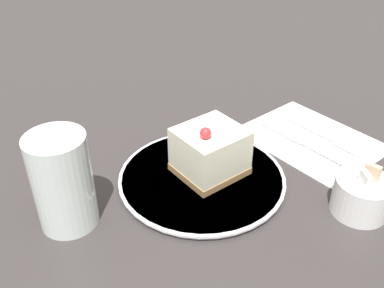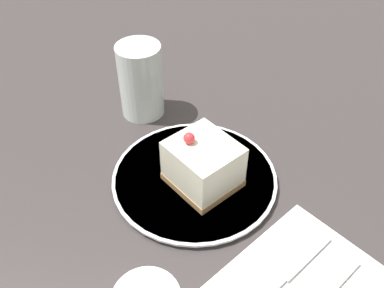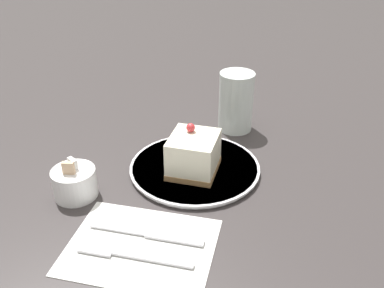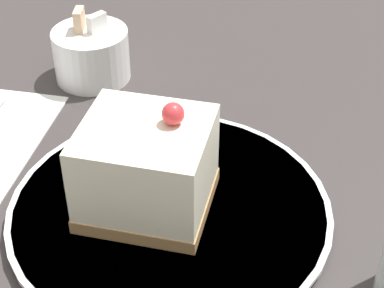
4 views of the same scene
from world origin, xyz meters
name	(u,v)px [view 3 (image 3 of 4)]	position (x,y,z in m)	size (l,w,h in m)	color
ground_plane	(184,173)	(0.00, 0.00, 0.00)	(4.00, 4.00, 0.00)	#383333
plate	(195,168)	(0.02, -0.02, 0.01)	(0.25, 0.25, 0.01)	white
cake_slice	(194,154)	(0.00, -0.02, 0.05)	(0.10, 0.10, 0.09)	#9E7547
napkin	(141,246)	(-0.21, -0.02, 0.00)	(0.20, 0.24, 0.00)	white
fork	(125,254)	(-0.23, 0.00, 0.01)	(0.04, 0.18, 0.00)	silver
knife	(157,236)	(-0.18, -0.03, 0.01)	(0.04, 0.18, 0.00)	silver
sugar_bowl	(75,183)	(-0.13, 0.15, 0.03)	(0.08, 0.08, 0.07)	white
drinking_glass	(236,102)	(0.21, -0.04, 0.07)	(0.08, 0.08, 0.13)	silver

